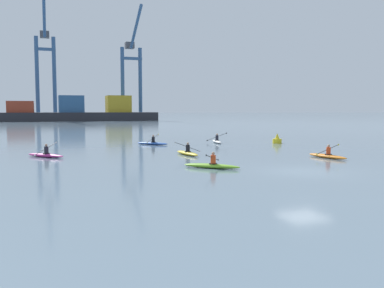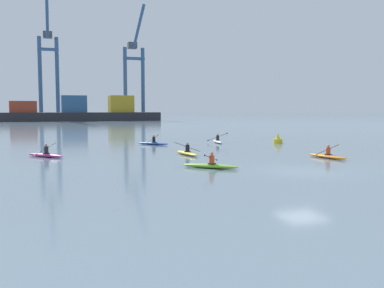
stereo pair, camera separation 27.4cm
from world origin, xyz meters
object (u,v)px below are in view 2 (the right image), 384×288
(kayak_yellow, at_px, (187,153))
(kayak_white, at_px, (218,141))
(kayak_orange, at_px, (327,156))
(container_barge, at_px, (76,113))
(channel_buoy, at_px, (278,140))
(kayak_magenta, at_px, (46,155))
(kayak_lime, at_px, (210,165))
(gantry_crane_west_mid, at_px, (134,69))
(gantry_crane_west, at_px, (48,63))
(kayak_blue, at_px, (153,143))

(kayak_yellow, height_order, kayak_white, same)
(kayak_white, xyz_separation_m, kayak_orange, (2.06, -14.98, 0.00))
(container_barge, bearing_deg, kayak_yellow, -88.94)
(channel_buoy, xyz_separation_m, kayak_magenta, (-21.88, -5.17, -0.19))
(kayak_lime, bearing_deg, kayak_yellow, 82.55)
(gantry_crane_west_mid, relative_size, kayak_white, 9.79)
(gantry_crane_west_mid, xyz_separation_m, kayak_magenta, (-27.00, -104.27, -16.36))
(container_barge, xyz_separation_m, kayak_magenta, (-8.11, -98.08, -2.31))
(container_barge, relative_size, kayak_lime, 17.31)
(kayak_yellow, distance_m, kayak_lime, 7.19)
(gantry_crane_west, relative_size, kayak_magenta, 12.78)
(kayak_magenta, bearing_deg, kayak_orange, -20.94)
(gantry_crane_west_mid, height_order, kayak_magenta, gantry_crane_west_mid)
(gantry_crane_west, distance_m, kayak_magenta, 110.02)
(gantry_crane_west_mid, xyz_separation_m, kayak_blue, (-17.28, -96.58, -16.36))
(container_barge, bearing_deg, kayak_blue, -88.98)
(gantry_crane_west, xyz_separation_m, gantry_crane_west_mid, (26.42, -4.32, -1.33))
(channel_buoy, bearing_deg, kayak_orange, -105.22)
(kayak_blue, xyz_separation_m, kayak_yellow, (0.25, -9.67, 0.00))
(container_barge, height_order, kayak_magenta, container_barge)
(kayak_magenta, height_order, kayak_orange, kayak_magenta)
(gantry_crane_west_mid, height_order, kayak_blue, gantry_crane_west_mid)
(gantry_crane_west, relative_size, channel_buoy, 37.32)
(kayak_white, bearing_deg, container_barge, 95.31)
(kayak_white, relative_size, kayak_lime, 1.17)
(kayak_white, bearing_deg, channel_buoy, -26.76)
(gantry_crane_west, xyz_separation_m, kayak_blue, (9.14, -100.90, -17.69))
(kayak_white, xyz_separation_m, kayak_magenta, (-16.49, -7.89, 0.00))
(kayak_blue, height_order, kayak_yellow, kayak_yellow)
(gantry_crane_west, bearing_deg, container_barge, -54.38)
(container_barge, relative_size, kayak_orange, 14.74)
(container_barge, relative_size, kayak_white, 14.74)
(gantry_crane_west, xyz_separation_m, kayak_white, (15.91, -100.70, -17.69))
(kayak_blue, relative_size, kayak_lime, 0.98)
(kayak_orange, bearing_deg, kayak_white, 97.81)
(kayak_blue, bearing_deg, kayak_yellow, -88.53)
(container_barge, height_order, kayak_blue, container_barge)
(kayak_yellow, bearing_deg, kayak_orange, -30.80)
(kayak_yellow, xyz_separation_m, kayak_magenta, (-9.96, 1.98, 0.00))
(kayak_orange, bearing_deg, container_barge, 95.67)
(gantry_crane_west_mid, distance_m, kayak_lime, 115.96)
(gantry_crane_west_mid, height_order, kayak_yellow, gantry_crane_west_mid)
(gantry_crane_west, bearing_deg, kayak_orange, -81.17)
(gantry_crane_west, relative_size, kayak_white, 10.81)
(gantry_crane_west_mid, bearing_deg, channel_buoy, -92.96)
(kayak_magenta, bearing_deg, kayak_blue, 38.38)
(container_barge, height_order, gantry_crane_west, gantry_crane_west)
(gantry_crane_west_mid, distance_m, channel_buoy, 100.54)
(kayak_lime, relative_size, kayak_orange, 0.85)
(kayak_orange, bearing_deg, gantry_crane_west_mid, 85.66)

